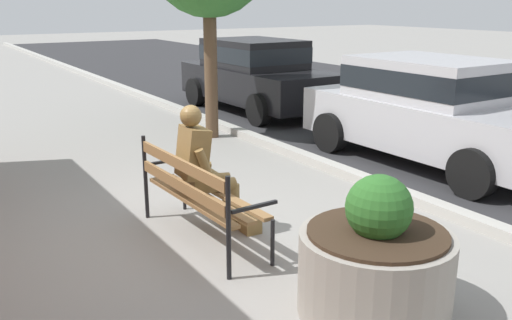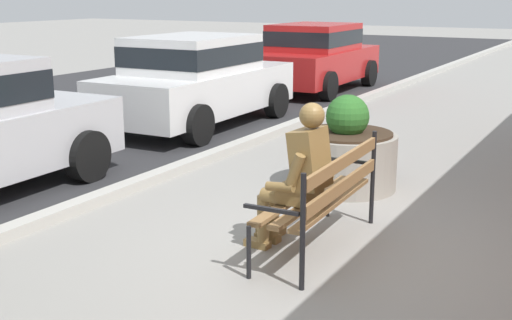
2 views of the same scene
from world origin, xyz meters
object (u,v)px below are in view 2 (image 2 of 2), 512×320
park_bench (325,192)px  parked_car_red (316,55)px  concrete_planter (346,155)px  bronze_statue_seated (296,180)px  parked_car_white (196,78)px

park_bench → parked_car_red: parked_car_red is taller
concrete_planter → parked_car_red: size_ratio=0.29×
park_bench → bronze_statue_seated: (-0.17, 0.21, 0.12)m
park_bench → concrete_planter: 2.03m
park_bench → bronze_statue_seated: bearing=128.1°
parked_car_white → parked_car_red: same height
park_bench → parked_car_white: (4.19, 4.27, 0.30)m
park_bench → concrete_planter: size_ratio=1.52×
bronze_statue_seated → concrete_planter: bearing=10.0°
park_bench → concrete_planter: (1.94, 0.58, -0.14)m
concrete_planter → parked_car_red: (7.18, 3.69, 0.44)m
park_bench → parked_car_white: parked_car_white is taller
concrete_planter → parked_car_white: size_ratio=0.29×
bronze_statue_seated → parked_car_red: (9.28, 4.06, 0.17)m
park_bench → parked_car_red: (9.12, 4.27, 0.30)m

